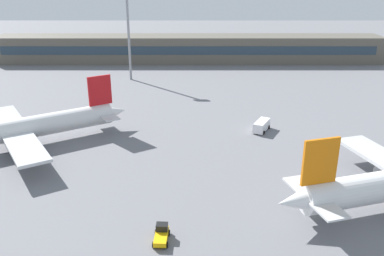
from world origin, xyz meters
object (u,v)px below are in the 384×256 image
airplane_mid (6,132)px  baggage_tug_yellow (161,234)px  floodlight_tower_west (128,30)px  service_van_white (261,126)px

airplane_mid → baggage_tug_yellow: 39.54m
baggage_tug_yellow → floodlight_tower_west: size_ratio=0.15×
service_van_white → airplane_mid: bearing=-168.8°
service_van_white → floodlight_tower_west: (-31.96, 41.55, 13.22)m
baggage_tug_yellow → service_van_white: bearing=63.8°
baggage_tug_yellow → service_van_white: size_ratio=0.66×
airplane_mid → baggage_tug_yellow: bearing=-42.3°
airplane_mid → baggage_tug_yellow: (29.17, -26.56, -2.63)m
baggage_tug_yellow → airplane_mid: bearing=137.7°
service_van_white → floodlight_tower_west: 54.06m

